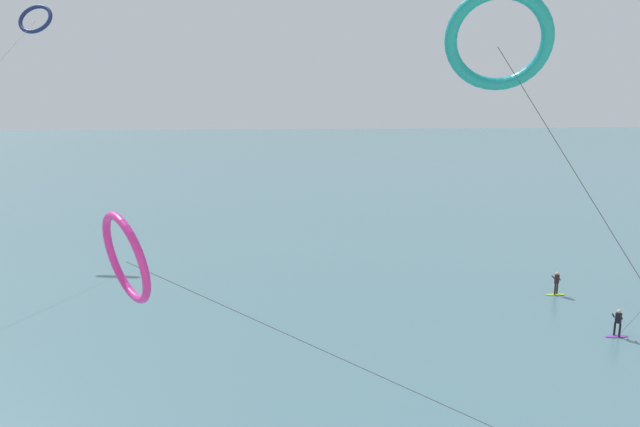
{
  "coord_description": "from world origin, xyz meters",
  "views": [
    {
      "loc": [
        -2.19,
        -6.57,
        14.41
      ],
      "look_at": [
        0.0,
        22.19,
        8.25
      ],
      "focal_mm": 32.9,
      "sensor_mm": 36.0,
      "label": 1
    }
  ],
  "objects": [
    {
      "name": "sea_water",
      "position": [
        0.0,
        107.19,
        0.04
      ],
      "size": [
        400.0,
        200.0,
        0.08
      ],
      "primitive_type": "cube",
      "color": "#476B75",
      "rests_on": "ground"
    },
    {
      "name": "surfer_violet",
      "position": [
        17.71,
        24.28,
        0.82
      ],
      "size": [
        1.4,
        0.73,
        1.7
      ],
      "rotation": [
        0.0,
        0.0,
        5.49
      ],
      "color": "purple",
      "rests_on": "ground"
    },
    {
      "name": "surfer_lime",
      "position": [
        17.48,
        31.47,
        0.82
      ],
      "size": [
        1.4,
        0.71,
        1.7
      ],
      "rotation": [
        0.0,
        0.0,
        3.75
      ],
      "color": "#8CC62D",
      "rests_on": "ground"
    },
    {
      "name": "kite_teal",
      "position": [
        5.33,
        13.32,
        15.98
      ],
      "size": [
        10.78,
        7.57,
        17.72
      ],
      "rotation": [
        0.0,
        0.0,
        2.78
      ],
      "color": "teal",
      "rests_on": "ground"
    },
    {
      "name": "kite_navy",
      "position": [
        -24.24,
        52.07,
        20.66
      ],
      "size": [
        3.64,
        41.21,
        22.2
      ],
      "rotation": [
        0.0,
        0.0,
        6.07
      ],
      "color": "navy",
      "rests_on": "ground"
    },
    {
      "name": "kite_magenta",
      "position": [
        -7.86,
        15.2,
        8.13
      ],
      "size": [
        23.46,
        9.78,
        10.0
      ],
      "rotation": [
        0.0,
        0.0,
        2.18
      ],
      "color": "#CC288E",
      "rests_on": "ground"
    }
  ]
}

